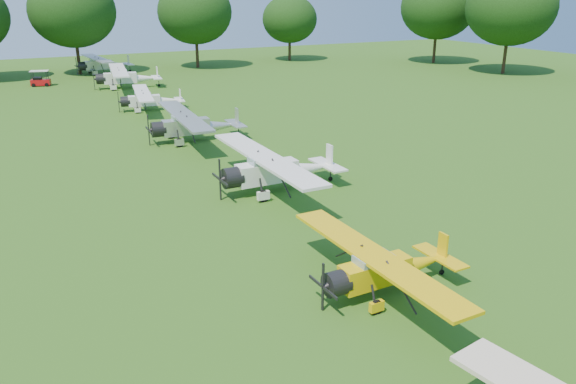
% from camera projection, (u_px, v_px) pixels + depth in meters
% --- Properties ---
extents(ground, '(160.00, 160.00, 0.00)m').
position_uv_depth(ground, '(275.00, 210.00, 29.13)').
color(ground, '#255615').
rests_on(ground, ground).
extents(tree_belt, '(137.36, 130.27, 14.52)m').
position_uv_depth(tree_belt, '(337.00, 48.00, 28.05)').
color(tree_belt, black).
rests_on(tree_belt, ground).
extents(aircraft_2, '(5.93, 9.43, 1.86)m').
position_uv_depth(aircraft_2, '(385.00, 266.00, 20.89)').
color(aircraft_2, '#DBB309').
rests_on(aircraft_2, ground).
extents(aircraft_3, '(7.35, 11.67, 2.31)m').
position_uv_depth(aircraft_3, '(276.00, 168.00, 31.57)').
color(aircraft_3, white).
rests_on(aircraft_3, ground).
extents(aircraft_4, '(7.25, 11.55, 2.27)m').
position_uv_depth(aircraft_4, '(193.00, 124.00, 42.01)').
color(aircraft_4, silver).
rests_on(aircraft_4, ground).
extents(aircraft_5, '(6.15, 9.74, 1.91)m').
position_uv_depth(aircraft_5, '(149.00, 99.00, 52.80)').
color(aircraft_5, white).
rests_on(aircraft_5, ground).
extents(aircraft_6, '(7.66, 12.16, 2.39)m').
position_uv_depth(aircraft_6, '(125.00, 76.00, 64.62)').
color(aircraft_6, white).
rests_on(aircraft_6, ground).
extents(aircraft_7, '(7.46, 11.89, 2.34)m').
position_uv_depth(aircraft_7, '(102.00, 63.00, 75.96)').
color(aircraft_7, silver).
rests_on(aircraft_7, ground).
extents(golf_cart, '(2.35, 1.76, 1.80)m').
position_uv_depth(golf_cart, '(40.00, 81.00, 66.36)').
color(golf_cart, red).
rests_on(golf_cart, ground).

